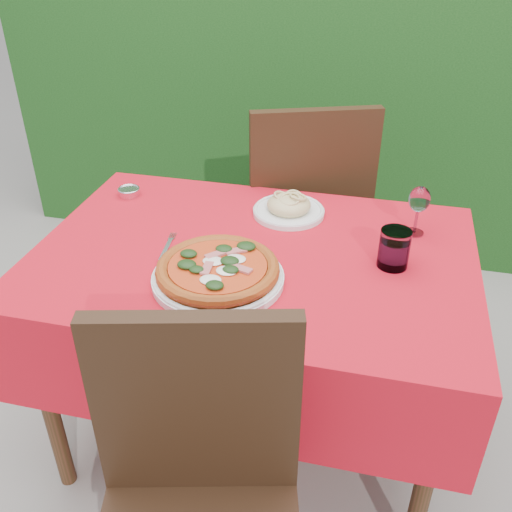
% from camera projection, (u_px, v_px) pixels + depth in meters
% --- Properties ---
extents(ground, '(60.00, 60.00, 0.00)m').
position_uv_depth(ground, '(254.00, 430.00, 2.04)').
color(ground, slate).
rests_on(ground, ground).
extents(hedge, '(3.20, 0.55, 1.78)m').
position_uv_depth(hedge, '(327.00, 64.00, 2.83)').
color(hedge, black).
rests_on(hedge, ground).
extents(dining_table, '(1.26, 0.86, 0.75)m').
position_uv_depth(dining_table, '(253.00, 295.00, 1.72)').
color(dining_table, '#442416').
rests_on(dining_table, ground).
extents(chair_near, '(0.52, 0.52, 0.96)m').
position_uv_depth(chair_near, '(197.00, 503.00, 1.18)').
color(chair_near, black).
rests_on(chair_near, ground).
extents(chair_far, '(0.59, 0.59, 1.01)m').
position_uv_depth(chair_far, '(305.00, 209.00, 2.23)').
color(chair_far, black).
rests_on(chair_far, ground).
extents(pizza_plate, '(0.42, 0.42, 0.07)m').
position_uv_depth(pizza_plate, '(218.00, 272.00, 1.50)').
color(pizza_plate, silver).
rests_on(pizza_plate, dining_table).
extents(pasta_plate, '(0.23, 0.23, 0.07)m').
position_uv_depth(pasta_plate, '(289.00, 208.00, 1.83)').
color(pasta_plate, silver).
rests_on(pasta_plate, dining_table).
extents(water_glass, '(0.08, 0.08, 0.11)m').
position_uv_depth(water_glass, '(394.00, 250.00, 1.55)').
color(water_glass, silver).
rests_on(water_glass, dining_table).
extents(wine_glass, '(0.06, 0.06, 0.16)m').
position_uv_depth(wine_glass, '(419.00, 201.00, 1.67)').
color(wine_glass, silver).
rests_on(wine_glass, dining_table).
extents(fork, '(0.04, 0.17, 0.00)m').
position_uv_depth(fork, '(166.00, 249.00, 1.65)').
color(fork, silver).
rests_on(fork, dining_table).
extents(steel_ramekin, '(0.07, 0.07, 0.03)m').
position_uv_depth(steel_ramekin, '(129.00, 192.00, 1.94)').
color(steel_ramekin, silver).
rests_on(steel_ramekin, dining_table).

